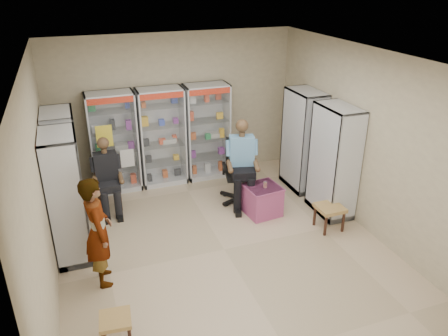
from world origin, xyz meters
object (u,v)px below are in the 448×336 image
object	(u,v)px
cabinet_left_near	(67,197)
cabinet_back_right	(207,132)
wooden_chair	(108,185)
standing_man	(98,232)
pink_trunk	(262,200)
woven_stool_b	(116,330)
cabinet_right_near	(334,161)
cabinet_back_mid	(162,137)
cabinet_left_far	(65,168)
office_chair	(240,171)
cabinet_back_left	(114,143)
seated_shopkeeper	(241,164)
woven_stool_a	(329,217)
cabinet_right_far	(303,140)

from	to	relation	value
cabinet_left_near	cabinet_back_right	bearing A→B (deg)	125.65
wooden_chair	standing_man	world-z (taller)	standing_man
pink_trunk	woven_stool_b	bearing A→B (deg)	-142.91
wooden_chair	woven_stool_b	distance (m)	3.37
cabinet_right_near	cabinet_left_near	world-z (taller)	same
cabinet_back_right	cabinet_back_mid	bearing A→B (deg)	180.00
cabinet_left_far	wooden_chair	bearing A→B (deg)	106.39
cabinet_left_far	cabinet_left_near	size ratio (longest dim) A/B	1.00
office_chair	woven_stool_b	size ratio (longest dim) A/B	3.32
cabinet_right_near	wooden_chair	world-z (taller)	cabinet_right_near
pink_trunk	woven_stool_b	distance (m)	3.61
cabinet_back_left	woven_stool_b	xyz separation A→B (m)	(-0.55, -4.07, -0.82)
office_chair	seated_shopkeeper	xyz separation A→B (m)	(0.00, -0.05, 0.17)
seated_shopkeeper	standing_man	distance (m)	3.11
woven_stool_a	standing_man	bearing A→B (deg)	-178.40
cabinet_back_mid	office_chair	world-z (taller)	cabinet_back_mid
cabinet_right_near	woven_stool_a	xyz separation A→B (m)	(-0.33, -0.51, -0.78)
cabinet_back_right	woven_stool_a	size ratio (longest dim) A/B	4.64
cabinet_right_near	cabinet_left_near	distance (m)	4.46
cabinet_back_mid	pink_trunk	world-z (taller)	cabinet_back_mid
cabinet_right_near	standing_man	bearing A→B (deg)	98.52
pink_trunk	standing_man	world-z (taller)	standing_man
cabinet_right_far	woven_stool_a	world-z (taller)	cabinet_right_far
cabinet_back_right	cabinet_right_near	world-z (taller)	same
cabinet_left_near	woven_stool_a	bearing A→B (deg)	80.25
cabinet_back_left	cabinet_right_far	world-z (taller)	same
wooden_chair	pink_trunk	world-z (taller)	wooden_chair
cabinet_left_far	standing_man	distance (m)	1.96
cabinet_back_left	woven_stool_b	bearing A→B (deg)	-97.64
office_chair	seated_shopkeeper	world-z (taller)	seated_shopkeeper
cabinet_back_mid	woven_stool_b	size ratio (longest dim) A/B	5.46
cabinet_right_near	wooden_chair	size ratio (longest dim) A/B	2.13
office_chair	woven_stool_b	xyz separation A→B (m)	(-2.69, -2.80, -0.43)
standing_man	cabinet_left_near	bearing A→B (deg)	21.34
cabinet_left_far	standing_man	world-z (taller)	cabinet_left_far
office_chair	cabinet_right_near	bearing A→B (deg)	-20.85
office_chair	cabinet_left_far	bearing A→B (deg)	-172.78
cabinet_back_right	seated_shopkeeper	distance (m)	1.37
cabinet_left_far	wooden_chair	distance (m)	0.89
cabinet_right_near	woven_stool_b	world-z (taller)	cabinet_right_near
cabinet_back_left	woven_stool_a	distance (m)	4.28
cabinet_left_far	seated_shopkeeper	size ratio (longest dim) A/B	1.29
seated_shopkeeper	pink_trunk	size ratio (longest dim) A/B	2.70
pink_trunk	wooden_chair	bearing A→B (deg)	155.67
cabinet_back_right	seated_shopkeeper	bearing A→B (deg)	-79.67
wooden_chair	cabinet_right_near	bearing A→B (deg)	-21.64
pink_trunk	woven_stool_b	xyz separation A→B (m)	(-2.88, -2.18, -0.09)
pink_trunk	woven_stool_a	xyz separation A→B (m)	(0.87, -0.84, -0.06)
cabinet_back_mid	cabinet_right_far	world-z (taller)	same
cabinet_left_near	standing_man	size ratio (longest dim) A/B	1.23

